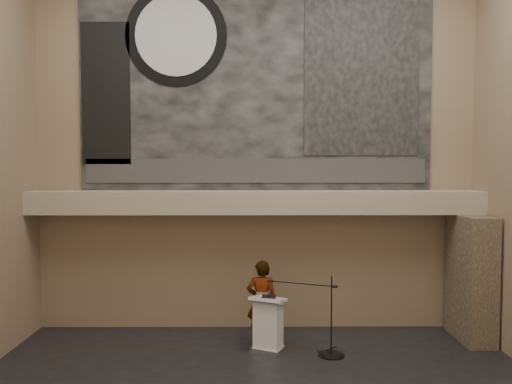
{
  "coord_description": "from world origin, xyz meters",
  "views": [
    {
      "loc": [
        -0.07,
        -7.48,
        3.76
      ],
      "look_at": [
        0.0,
        3.2,
        3.2
      ],
      "focal_mm": 35.0,
      "sensor_mm": 36.0,
      "label": 1
    }
  ],
  "objects": [
    {
      "name": "wall_back",
      "position": [
        0.0,
        4.0,
        4.25
      ],
      "size": [
        10.0,
        0.02,
        8.5
      ],
      "primitive_type": "cube",
      "color": "#8A7358",
      "rests_on": "floor"
    },
    {
      "name": "wall_front",
      "position": [
        0.0,
        -4.0,
        4.25
      ],
      "size": [
        10.0,
        0.02,
        8.5
      ],
      "primitive_type": "cube",
      "color": "#8A7358",
      "rests_on": "floor"
    },
    {
      "name": "soffit",
      "position": [
        0.0,
        3.6,
        2.95
      ],
      "size": [
        10.0,
        0.8,
        0.5
      ],
      "primitive_type": "cube",
      "color": "tan",
      "rests_on": "wall_back"
    },
    {
      "name": "sprinkler_left",
      "position": [
        -1.6,
        3.55,
        2.67
      ],
      "size": [
        0.04,
        0.04,
        0.06
      ],
      "primitive_type": "cylinder",
      "color": "#B2893D",
      "rests_on": "soffit"
    },
    {
      "name": "sprinkler_right",
      "position": [
        1.9,
        3.55,
        2.67
      ],
      "size": [
        0.04,
        0.04,
        0.06
      ],
      "primitive_type": "cylinder",
      "color": "#B2893D",
      "rests_on": "soffit"
    },
    {
      "name": "banner",
      "position": [
        0.0,
        3.97,
        5.7
      ],
      "size": [
        8.0,
        0.05,
        5.0
      ],
      "primitive_type": "cube",
      "color": "black",
      "rests_on": "wall_back"
    },
    {
      "name": "banner_text_strip",
      "position": [
        0.0,
        3.93,
        3.65
      ],
      "size": [
        7.76,
        0.02,
        0.55
      ],
      "primitive_type": "cube",
      "color": "#2F2F2F",
      "rests_on": "banner"
    },
    {
      "name": "banner_clock_rim",
      "position": [
        -1.8,
        3.93,
        6.7
      ],
      "size": [
        2.3,
        0.02,
        2.3
      ],
      "primitive_type": "cylinder",
      "rotation": [
        1.57,
        0.0,
        0.0
      ],
      "color": "black",
      "rests_on": "banner"
    },
    {
      "name": "banner_clock_face",
      "position": [
        -1.8,
        3.91,
        6.7
      ],
      "size": [
        1.84,
        0.02,
        1.84
      ],
      "primitive_type": "cylinder",
      "rotation": [
        1.57,
        0.0,
        0.0
      ],
      "color": "silver",
      "rests_on": "banner"
    },
    {
      "name": "banner_building_print",
      "position": [
        2.4,
        3.93,
        5.8
      ],
      "size": [
        2.6,
        0.02,
        3.6
      ],
      "primitive_type": "cube",
      "color": "black",
      "rests_on": "banner"
    },
    {
      "name": "banner_brick_print",
      "position": [
        -3.4,
        3.93,
        5.4
      ],
      "size": [
        1.1,
        0.02,
        3.2
      ],
      "primitive_type": "cube",
      "color": "black",
      "rests_on": "banner"
    },
    {
      "name": "stone_pier",
      "position": [
        4.65,
        3.15,
        1.35
      ],
      "size": [
        0.6,
        1.4,
        2.7
      ],
      "primitive_type": "cube",
      "color": "#473A2B",
      "rests_on": "floor"
    },
    {
      "name": "lectern",
      "position": [
        0.24,
        2.48,
        0.55
      ],
      "size": [
        0.82,
        0.72,
        1.13
      ],
      "rotation": [
        0.0,
        0.0,
        -0.43
      ],
      "color": "silver",
      "rests_on": "floor"
    },
    {
      "name": "binder",
      "position": [
        0.25,
        2.44,
        1.12
      ],
      "size": [
        0.3,
        0.25,
        0.04
      ],
      "primitive_type": "cube",
      "rotation": [
        0.0,
        0.0,
        -0.1
      ],
      "color": "black",
      "rests_on": "lectern"
    },
    {
      "name": "papers",
      "position": [
        0.16,
        2.48,
        1.1
      ],
      "size": [
        0.23,
        0.31,
        0.0
      ],
      "primitive_type": "cube",
      "rotation": [
        0.0,
        0.0,
        -0.05
      ],
      "color": "silver",
      "rests_on": "lectern"
    },
    {
      "name": "speaker_person",
      "position": [
        0.12,
        2.92,
        0.89
      ],
      "size": [
        0.65,
        0.43,
        1.77
      ],
      "primitive_type": "imported",
      "rotation": [
        0.0,
        0.0,
        3.12
      ],
      "color": "silver",
      "rests_on": "floor"
    },
    {
      "name": "mic_stand",
      "position": [
        1.44,
        2.24,
        0.24
      ],
      "size": [
        1.51,
        0.75,
        1.59
      ],
      "rotation": [
        0.0,
        0.0,
        -0.37
      ],
      "color": "black",
      "rests_on": "floor"
    }
  ]
}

